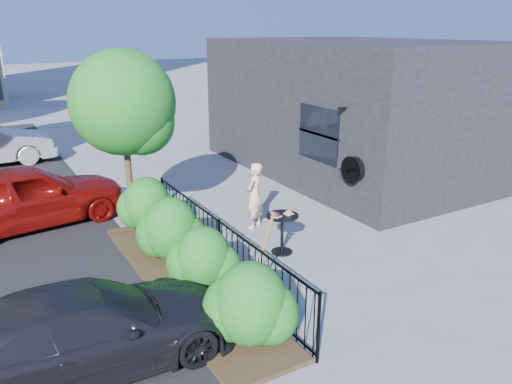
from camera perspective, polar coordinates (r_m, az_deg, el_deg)
ground at (r=10.17m, az=3.58°, el=-7.33°), size 120.00×120.00×0.00m
shop_building at (r=16.27m, az=11.21°, el=9.59°), size 6.22×9.00×4.00m
fence at (r=9.25m, az=-4.16°, el=-6.24°), size 0.05×6.05×1.10m
planting_bed at (r=9.23m, az=-8.04°, el=-10.04°), size 1.30×6.00×0.08m
shrubs at (r=9.06m, az=-7.88°, el=-5.96°), size 1.10×5.60×1.24m
patio_tree at (r=10.86m, az=-14.52°, el=9.13°), size 2.20×2.20×3.94m
cafe_table at (r=10.09m, az=3.02°, el=-3.99°), size 0.65×0.65×0.88m
woman at (r=11.29m, az=-0.18°, el=-0.42°), size 0.67×0.61×1.53m
shovel at (r=8.46m, az=0.49°, el=-7.79°), size 0.53×0.20×1.54m
car_red at (r=12.50m, az=-24.73°, el=-0.42°), size 4.51×2.29×1.47m
car_darkgrey at (r=7.23m, az=-18.74°, el=-14.65°), size 4.08×1.71×1.18m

